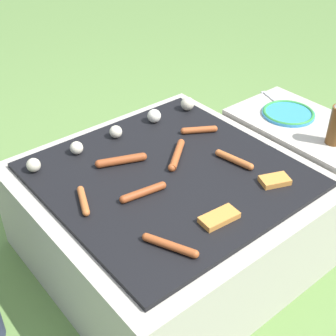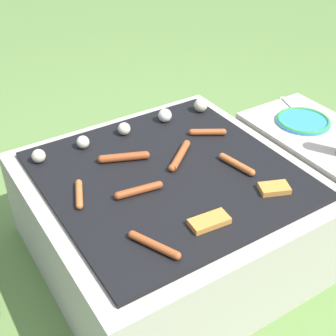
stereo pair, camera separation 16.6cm
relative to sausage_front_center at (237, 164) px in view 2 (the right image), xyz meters
name	(u,v)px [view 2 (the right image)]	position (x,y,z in m)	size (l,w,h in m)	color
ground_plane	(168,253)	(-0.23, 0.11, -0.42)	(14.00, 14.00, 0.00)	#608442
grill	(168,216)	(-0.23, 0.11, -0.22)	(0.96, 0.96, 0.40)	#B2AA9E
side_ledge	(309,171)	(0.45, 0.03, -0.22)	(0.37, 0.59, 0.40)	#B2AA9E
sausage_front_center	(237,164)	(0.00, 0.00, 0.00)	(0.05, 0.16, 0.03)	#B7602D
sausage_front_left	(139,190)	(-0.38, 0.06, 0.00)	(0.17, 0.05, 0.03)	#93421E
sausage_back_right	(208,132)	(0.05, 0.24, 0.00)	(0.13, 0.09, 0.03)	#A34C23
sausage_mid_right	(79,194)	(-0.55, 0.15, 0.00)	(0.07, 0.14, 0.02)	#B7602D
sausage_front_right	(154,245)	(-0.47, -0.19, 0.00)	(0.09, 0.17, 0.03)	#A34C23
sausage_mid_left	(124,157)	(-0.33, 0.26, 0.00)	(0.18, 0.09, 0.03)	#93421E
sausage_back_left	(180,156)	(-0.14, 0.16, 0.00)	(0.17, 0.14, 0.03)	#A34C23
bread_slice_left	(209,221)	(-0.27, -0.19, 0.00)	(0.13, 0.07, 0.02)	#D18438
bread_slice_center	(274,188)	(0.02, -0.18, 0.00)	(0.12, 0.10, 0.02)	#D18438
mushroom_row	(137,125)	(-0.18, 0.42, 0.01)	(0.79, 0.07, 0.06)	beige
plate_colorful	(304,121)	(0.45, 0.10, 0.00)	(0.23, 0.23, 0.02)	#338CCC
fork_utensil	(289,105)	(0.50, 0.25, -0.01)	(0.07, 0.17, 0.01)	silver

